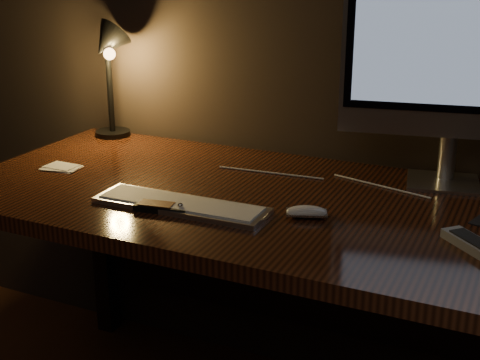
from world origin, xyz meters
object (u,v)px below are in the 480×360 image
at_px(keyboard, 181,204).
at_px(mouse, 307,213).
at_px(desk_lamp, 108,59).
at_px(desk, 271,233).
at_px(media_remote, 162,207).
at_px(monitor, 456,51).

distance_m(keyboard, mouse, 0.30).
bearing_deg(keyboard, desk_lamp, 137.97).
relative_size(desk, media_remote, 11.66).
xyz_separation_m(mouse, media_remote, (-0.32, -0.11, -0.00)).
bearing_deg(desk, keyboard, -122.52).
xyz_separation_m(desk, keyboard, (-0.14, -0.23, 0.14)).
xyz_separation_m(desk, desk_lamp, (-0.65, 0.22, 0.39)).
bearing_deg(media_remote, desk, 47.87).
bearing_deg(desk_lamp, desk, -22.42).
relative_size(monitor, keyboard, 1.37).
distance_m(monitor, desk_lamp, 1.05).
relative_size(desk, monitor, 2.71).
height_order(desk, desk_lamp, desk_lamp).
bearing_deg(desk, monitor, 28.19).
relative_size(mouse, desk_lamp, 0.24).
relative_size(desk, mouse, 16.93).
distance_m(monitor, mouse, 0.56).
xyz_separation_m(keyboard, mouse, (0.29, 0.07, 0.00)).
height_order(monitor, media_remote, monitor).
bearing_deg(monitor, media_remote, -150.57).
bearing_deg(desk_lamp, mouse, -28.80).
relative_size(keyboard, media_remote, 3.15).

